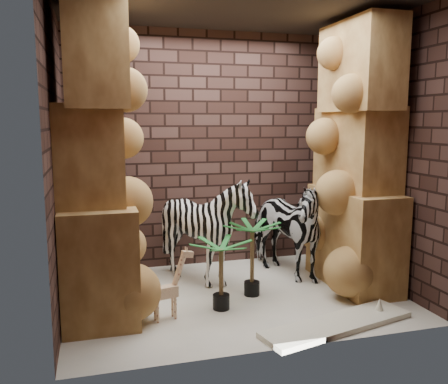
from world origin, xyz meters
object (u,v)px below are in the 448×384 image
object	(u,v)px
zebra_left	(206,235)
giraffe_toy	(165,284)
palm_back	(221,274)
palm_front	(252,259)
surfboard	(337,324)
zebra_right	(282,220)

from	to	relation	value
zebra_left	giraffe_toy	size ratio (longest dim) A/B	1.82
zebra_left	palm_back	world-z (taller)	zebra_left
zebra_left	palm_front	world-z (taller)	zebra_left
giraffe_toy	palm_back	distance (m)	0.59
palm_front	surfboard	bearing A→B (deg)	-62.63
palm_front	palm_back	distance (m)	0.51
zebra_left	palm_back	size ratio (longest dim) A/B	1.77
surfboard	zebra_left	bearing A→B (deg)	107.66
giraffe_toy	surfboard	world-z (taller)	giraffe_toy
palm_back	zebra_left	bearing A→B (deg)	87.75
zebra_left	palm_back	xyz separation A→B (m)	(-0.03, -0.76, -0.22)
zebra_right	giraffe_toy	xyz separation A→B (m)	(-1.55, -0.90, -0.35)
giraffe_toy	palm_back	xyz separation A→B (m)	(0.58, 0.11, 0.01)
zebra_right	zebra_left	xyz separation A→B (m)	(-0.95, -0.04, -0.12)
zebra_left	surfboard	xyz separation A→B (m)	(0.89, -1.45, -0.55)
zebra_right	zebra_left	world-z (taller)	zebra_right
zebra_left	palm_back	distance (m)	0.79
zebra_right	palm_front	size ratio (longest dim) A/B	1.71
palm_front	surfboard	distance (m)	1.15
palm_front	surfboard	size ratio (longest dim) A/B	0.53
zebra_right	giraffe_toy	world-z (taller)	zebra_right
zebra_right	surfboard	distance (m)	1.63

